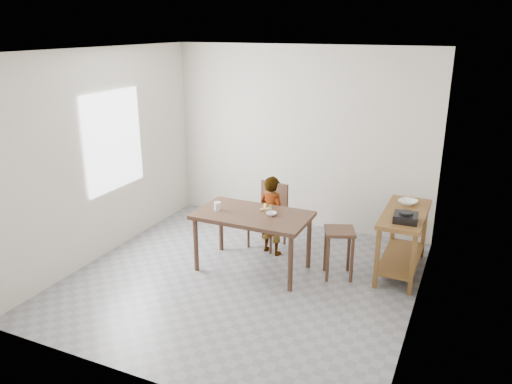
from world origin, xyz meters
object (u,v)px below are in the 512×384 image
at_px(child, 272,215).
at_px(stool, 338,253).
at_px(dining_table, 253,241).
at_px(dining_chair, 267,216).
at_px(prep_counter, 402,242).

bearing_deg(child, stool, -178.79).
xyz_separation_m(dining_table, stool, (1.04, 0.25, -0.07)).
bearing_deg(stool, dining_chair, 158.41).
distance_m(dining_table, prep_counter, 1.86).
height_order(dining_table, child, child).
height_order(dining_chair, stool, dining_chair).
height_order(dining_table, prep_counter, prep_counter).
distance_m(dining_table, stool, 1.07).
bearing_deg(prep_counter, child, -174.43).
distance_m(prep_counter, child, 1.70).
relative_size(dining_table, dining_chair, 1.58).
bearing_deg(stool, dining_table, -166.23).
bearing_deg(stool, child, 164.24).
distance_m(prep_counter, stool, 0.82).
height_order(child, stool, child).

